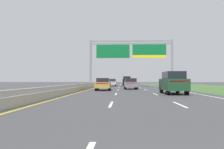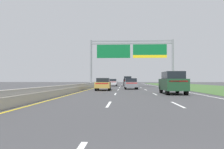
{
  "view_description": "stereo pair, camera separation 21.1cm",
  "coord_description": "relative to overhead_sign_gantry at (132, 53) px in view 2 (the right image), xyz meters",
  "views": [
    {
      "loc": [
        -1.22,
        -1.78,
        1.32
      ],
      "look_at": [
        -2.56,
        26.57,
        2.02
      ],
      "focal_mm": 36.05,
      "sensor_mm": 36.0,
      "label": 1
    },
    {
      "loc": [
        -1.0,
        -1.77,
        1.32
      ],
      "look_at": [
        -2.56,
        26.57,
        2.02
      ],
      "focal_mm": 36.05,
      "sensor_mm": 36.0,
      "label": 2
    }
  ],
  "objects": [
    {
      "name": "grass_verge_right",
      "position": [
        13.65,
        -3.63,
        -6.13
      ],
      "size": [
        14.0,
        110.0,
        0.02
      ],
      "primitive_type": "cube",
      "color": "#3D602D",
      "rests_on": "ground"
    },
    {
      "name": "lane_striping",
      "position": [
        -0.3,
        -4.09,
        -6.14
      ],
      "size": [
        11.96,
        106.0,
        0.01
      ],
      "color": "white",
      "rests_on": "ground"
    },
    {
      "name": "car_gold_left_lane_sedan",
      "position": [
        -4.02,
        -11.62,
        -5.32
      ],
      "size": [
        1.91,
        4.44,
        1.57
      ],
      "rotation": [
        0.0,
        0.0,
        1.59
      ],
      "color": "#A38438",
      "rests_on": "ground"
    },
    {
      "name": "car_silver_left_lane_sedan",
      "position": [
        -3.87,
        10.21,
        -5.32
      ],
      "size": [
        1.83,
        4.4,
        1.57
      ],
      "rotation": [
        0.0,
        0.0,
        1.57
      ],
      "color": "#B2B5BA",
      "rests_on": "ground"
    },
    {
      "name": "ground_plane",
      "position": [
        -0.3,
        -3.63,
        -6.14
      ],
      "size": [
        220.0,
        220.0,
        0.0
      ],
      "primitive_type": "plane",
      "color": "#3D3D3F"
    },
    {
      "name": "pickup_truck_black",
      "position": [
        -0.51,
        12.57,
        -5.07
      ],
      "size": [
        2.03,
        5.41,
        2.2
      ],
      "rotation": [
        0.0,
        0.0,
        1.58
      ],
      "color": "black",
      "rests_on": "ground"
    },
    {
      "name": "overhead_sign_gantry",
      "position": [
        0.0,
        0.0,
        0.0
      ],
      "size": [
        15.06,
        0.42,
        8.61
      ],
      "color": "gray",
      "rests_on": "ground"
    },
    {
      "name": "car_darkgreen_right_lane_suv",
      "position": [
        3.26,
        -18.87,
        -5.04
      ],
      "size": [
        1.92,
        4.71,
        2.11
      ],
      "rotation": [
        0.0,
        0.0,
        1.58
      ],
      "color": "#193D23",
      "rests_on": "ground"
    },
    {
      "name": "median_barrier_concrete",
      "position": [
        -6.9,
        -3.63,
        -5.79
      ],
      "size": [
        0.6,
        110.0,
        0.85
      ],
      "color": "#A8A399",
      "rests_on": "ground"
    },
    {
      "name": "car_grey_centre_lane_sedan",
      "position": [
        -0.37,
        -7.6,
        -5.32
      ],
      "size": [
        1.95,
        4.45,
        1.57
      ],
      "rotation": [
        0.0,
        0.0,
        1.6
      ],
      "color": "slate",
      "rests_on": "ground"
    }
  ]
}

